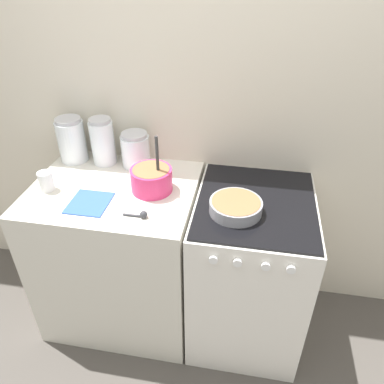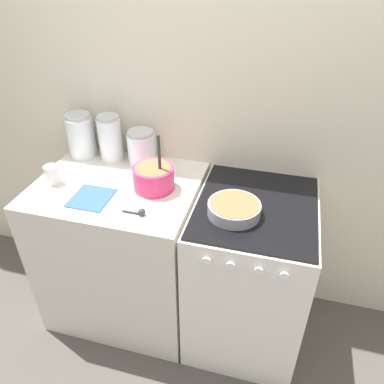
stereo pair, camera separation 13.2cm
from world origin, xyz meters
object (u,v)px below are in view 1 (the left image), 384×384
(baking_pan, at_px, (236,206))
(storage_jar_middle, at_px, (103,144))
(stove, at_px, (248,269))
(mixing_bowl, at_px, (152,178))
(tin_can, at_px, (46,181))
(storage_jar_right, at_px, (136,152))
(storage_jar_left, at_px, (72,143))

(baking_pan, relative_size, storage_jar_middle, 0.93)
(stove, xyz_separation_m, mixing_bowl, (-0.54, 0.02, 0.54))
(tin_can, bearing_deg, storage_jar_middle, 60.05)
(storage_jar_middle, xyz_separation_m, tin_can, (-0.19, -0.33, -0.06))
(storage_jar_right, distance_m, tin_can, 0.50)
(storage_jar_middle, bearing_deg, storage_jar_right, 0.00)
(storage_jar_right, bearing_deg, tin_can, -139.03)
(storage_jar_left, relative_size, storage_jar_right, 1.29)
(tin_can, bearing_deg, storage_jar_right, 40.97)
(baking_pan, relative_size, tin_can, 2.44)
(baking_pan, xyz_separation_m, storage_jar_left, (-0.98, 0.35, 0.08))
(baking_pan, height_order, storage_jar_middle, storage_jar_middle)
(storage_jar_middle, bearing_deg, mixing_bowl, -34.12)
(stove, distance_m, storage_jar_left, 1.25)
(mixing_bowl, distance_m, storage_jar_left, 0.59)
(storage_jar_left, bearing_deg, storage_jar_right, 0.00)
(tin_can, bearing_deg, baking_pan, -1.27)
(stove, height_order, mixing_bowl, mixing_bowl)
(baking_pan, height_order, tin_can, tin_can)
(stove, bearing_deg, storage_jar_left, 166.89)
(stove, distance_m, mixing_bowl, 0.76)
(storage_jar_middle, xyz_separation_m, storage_jar_right, (0.19, 0.00, -0.03))
(stove, bearing_deg, baking_pan, -133.79)
(stove, relative_size, storage_jar_left, 3.61)
(tin_can, bearing_deg, storage_jar_left, 89.97)
(storage_jar_middle, bearing_deg, stove, -15.79)
(baking_pan, distance_m, storage_jar_middle, 0.87)
(storage_jar_left, distance_m, storage_jar_middle, 0.19)
(stove, xyz_separation_m, storage_jar_middle, (-0.88, 0.25, 0.59))
(storage_jar_right, bearing_deg, mixing_bowl, -56.31)
(stove, height_order, tin_can, tin_can)
(mixing_bowl, xyz_separation_m, storage_jar_middle, (-0.35, 0.23, 0.05))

